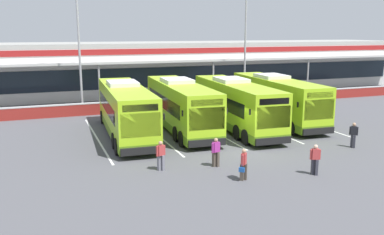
{
  "coord_description": "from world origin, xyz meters",
  "views": [
    {
      "loc": [
        -12.08,
        -22.78,
        7.3
      ],
      "look_at": [
        -2.41,
        3.0,
        1.6
      ],
      "focal_mm": 39.03,
      "sensor_mm": 36.0,
      "label": 1
    }
  ],
  "objects_px": {
    "coach_bus_centre": "(236,105)",
    "pedestrian_child": "(315,159)",
    "coach_bus_left_centre": "(180,106)",
    "coach_bus_leftmost": "(125,111)",
    "pedestrian_approaching_bus": "(161,155)",
    "lamp_post_centre": "(245,41)",
    "coach_bus_right_centre": "(276,100)",
    "pedestrian_near_bin": "(216,151)",
    "pedestrian_in_dark_coat": "(354,134)",
    "lamp_post_west": "(79,43)",
    "pedestrian_with_handbag": "(244,164)"
  },
  "relations": [
    {
      "from": "coach_bus_centre",
      "to": "pedestrian_child",
      "type": "bearing_deg",
      "value": -94.55
    },
    {
      "from": "coach_bus_left_centre",
      "to": "coach_bus_leftmost",
      "type": "bearing_deg",
      "value": -175.48
    },
    {
      "from": "pedestrian_approaching_bus",
      "to": "lamp_post_centre",
      "type": "distance_m",
      "value": 24.69
    },
    {
      "from": "coach_bus_centre",
      "to": "coach_bus_right_centre",
      "type": "relative_size",
      "value": 1.0
    },
    {
      "from": "coach_bus_leftmost",
      "to": "pedestrian_child",
      "type": "relative_size",
      "value": 7.58
    },
    {
      "from": "coach_bus_left_centre",
      "to": "coach_bus_right_centre",
      "type": "bearing_deg",
      "value": 0.94
    },
    {
      "from": "coach_bus_centre",
      "to": "pedestrian_child",
      "type": "xyz_separation_m",
      "value": [
        -0.87,
        -10.97,
        -0.91
      ]
    },
    {
      "from": "pedestrian_approaching_bus",
      "to": "pedestrian_near_bin",
      "type": "bearing_deg",
      "value": -8.49
    },
    {
      "from": "pedestrian_child",
      "to": "pedestrian_approaching_bus",
      "type": "bearing_deg",
      "value": 154.47
    },
    {
      "from": "coach_bus_centre",
      "to": "coach_bus_right_centre",
      "type": "xyz_separation_m",
      "value": [
        4.31,
        1.18,
        0.0
      ]
    },
    {
      "from": "coach_bus_leftmost",
      "to": "pedestrian_in_dark_coat",
      "type": "bearing_deg",
      "value": -32.41
    },
    {
      "from": "lamp_post_west",
      "to": "pedestrian_in_dark_coat",
      "type": "bearing_deg",
      "value": -51.12
    },
    {
      "from": "pedestrian_near_bin",
      "to": "lamp_post_west",
      "type": "relative_size",
      "value": 0.15
    },
    {
      "from": "coach_bus_centre",
      "to": "pedestrian_with_handbag",
      "type": "relative_size",
      "value": 7.58
    },
    {
      "from": "pedestrian_child",
      "to": "lamp_post_centre",
      "type": "bearing_deg",
      "value": 71.28
    },
    {
      "from": "lamp_post_centre",
      "to": "coach_bus_leftmost",
      "type": "bearing_deg",
      "value": -144.41
    },
    {
      "from": "coach_bus_left_centre",
      "to": "coach_bus_centre",
      "type": "bearing_deg",
      "value": -14.41
    },
    {
      "from": "pedestrian_in_dark_coat",
      "to": "lamp_post_centre",
      "type": "height_order",
      "value": "lamp_post_centre"
    },
    {
      "from": "pedestrian_with_handbag",
      "to": "pedestrian_child",
      "type": "xyz_separation_m",
      "value": [
        3.83,
        -0.56,
        0.02
      ]
    },
    {
      "from": "coach_bus_left_centre",
      "to": "lamp_post_centre",
      "type": "distance_m",
      "value": 15.66
    },
    {
      "from": "lamp_post_west",
      "to": "lamp_post_centre",
      "type": "bearing_deg",
      "value": 1.73
    },
    {
      "from": "coach_bus_leftmost",
      "to": "coach_bus_centre",
      "type": "xyz_separation_m",
      "value": [
        8.29,
        -0.71,
        0.0
      ]
    },
    {
      "from": "coach_bus_right_centre",
      "to": "pedestrian_child",
      "type": "bearing_deg",
      "value": -113.09
    },
    {
      "from": "pedestrian_near_bin",
      "to": "pedestrian_approaching_bus",
      "type": "distance_m",
      "value": 3.03
    },
    {
      "from": "coach_bus_leftmost",
      "to": "pedestrian_with_handbag",
      "type": "xyz_separation_m",
      "value": [
        3.59,
        -11.12,
        -0.93
      ]
    },
    {
      "from": "coach_bus_leftmost",
      "to": "lamp_post_west",
      "type": "bearing_deg",
      "value": 100.71
    },
    {
      "from": "pedestrian_child",
      "to": "pedestrian_near_bin",
      "type": "relative_size",
      "value": 1.0
    },
    {
      "from": "coach_bus_right_centre",
      "to": "pedestrian_with_handbag",
      "type": "distance_m",
      "value": 14.71
    },
    {
      "from": "pedestrian_approaching_bus",
      "to": "coach_bus_leftmost",
      "type": "bearing_deg",
      "value": 91.16
    },
    {
      "from": "coach_bus_centre",
      "to": "pedestrian_in_dark_coat",
      "type": "distance_m",
      "value": 8.88
    },
    {
      "from": "pedestrian_in_dark_coat",
      "to": "pedestrian_child",
      "type": "distance_m",
      "value": 6.52
    },
    {
      "from": "pedestrian_in_dark_coat",
      "to": "pedestrian_near_bin",
      "type": "distance_m",
      "value": 9.79
    },
    {
      "from": "pedestrian_with_handbag",
      "to": "pedestrian_in_dark_coat",
      "type": "distance_m",
      "value": 9.79
    },
    {
      "from": "coach_bus_leftmost",
      "to": "pedestrian_approaching_bus",
      "type": "relative_size",
      "value": 7.58
    },
    {
      "from": "pedestrian_in_dark_coat",
      "to": "coach_bus_left_centre",
      "type": "bearing_deg",
      "value": 135.53
    },
    {
      "from": "coach_bus_right_centre",
      "to": "pedestrian_approaching_bus",
      "type": "height_order",
      "value": "coach_bus_right_centre"
    },
    {
      "from": "coach_bus_left_centre",
      "to": "lamp_post_centre",
      "type": "relative_size",
      "value": 1.12
    },
    {
      "from": "pedestrian_in_dark_coat",
      "to": "pedestrian_approaching_bus",
      "type": "xyz_separation_m",
      "value": [
        -12.78,
        -0.0,
        0.0
      ]
    },
    {
      "from": "coach_bus_leftmost",
      "to": "pedestrian_with_handbag",
      "type": "relative_size",
      "value": 7.58
    },
    {
      "from": "coach_bus_right_centre",
      "to": "pedestrian_in_dark_coat",
      "type": "distance_m",
      "value": 8.74
    },
    {
      "from": "coach_bus_leftmost",
      "to": "lamp_post_centre",
      "type": "distance_m",
      "value": 19.01
    },
    {
      "from": "coach_bus_leftmost",
      "to": "coach_bus_left_centre",
      "type": "distance_m",
      "value": 4.24
    },
    {
      "from": "coach_bus_centre",
      "to": "lamp_post_centre",
      "type": "bearing_deg",
      "value": 59.59
    },
    {
      "from": "coach_bus_right_centre",
      "to": "pedestrian_near_bin",
      "type": "distance_m",
      "value": 13.17
    },
    {
      "from": "pedestrian_near_bin",
      "to": "lamp_post_west",
      "type": "xyz_separation_m",
      "value": [
        -5.1,
        18.9,
        5.42
      ]
    },
    {
      "from": "pedestrian_with_handbag",
      "to": "pedestrian_in_dark_coat",
      "type": "bearing_deg",
      "value": 17.25
    },
    {
      "from": "coach_bus_centre",
      "to": "pedestrian_approaching_bus",
      "type": "bearing_deg",
      "value": -137.26
    },
    {
      "from": "coach_bus_centre",
      "to": "lamp_post_centre",
      "type": "distance_m",
      "value": 14.03
    },
    {
      "from": "pedestrian_child",
      "to": "lamp_post_centre",
      "type": "xyz_separation_m",
      "value": [
        7.6,
        22.43,
        5.42
      ]
    },
    {
      "from": "pedestrian_in_dark_coat",
      "to": "pedestrian_approaching_bus",
      "type": "bearing_deg",
      "value": -179.99
    }
  ]
}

